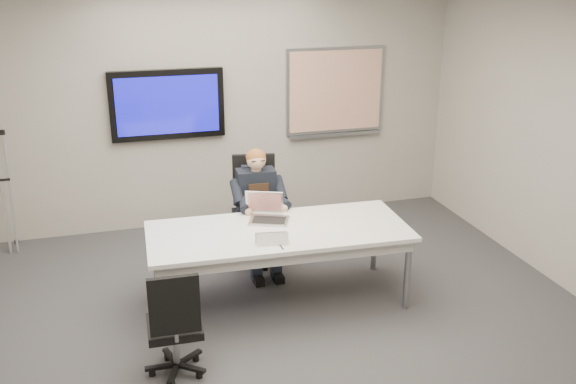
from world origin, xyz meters
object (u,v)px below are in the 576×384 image
object	(u,v)px
laptop	(267,213)
office_chair_near	(176,343)
conference_table	(279,238)
seated_person	(260,224)
office_chair_far	(256,229)

from	to	relation	value
laptop	office_chair_near	bearing A→B (deg)	-109.04
conference_table	laptop	world-z (taller)	laptop
conference_table	office_chair_near	size ratio (longest dim) A/B	2.60
office_chair_near	seated_person	xyz separation A→B (m)	(1.07, 1.60, 0.22)
conference_table	office_chair_near	xyz separation A→B (m)	(-1.07, -0.91, -0.36)
office_chair_far	laptop	size ratio (longest dim) A/B	2.47
office_chair_far	office_chair_near	world-z (taller)	office_chair_far
office_chair_near	seated_person	distance (m)	1.94
conference_table	seated_person	distance (m)	0.70
laptop	office_chair_far	bearing A→B (deg)	108.45
laptop	conference_table	bearing A→B (deg)	-59.97
office_chair_far	laptop	xyz separation A→B (m)	(-0.04, -0.67, 0.45)
conference_table	office_chair_near	bearing A→B (deg)	-137.13
office_chair_far	conference_table	bearing A→B (deg)	-80.60
office_chair_far	laptop	bearing A→B (deg)	-83.96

